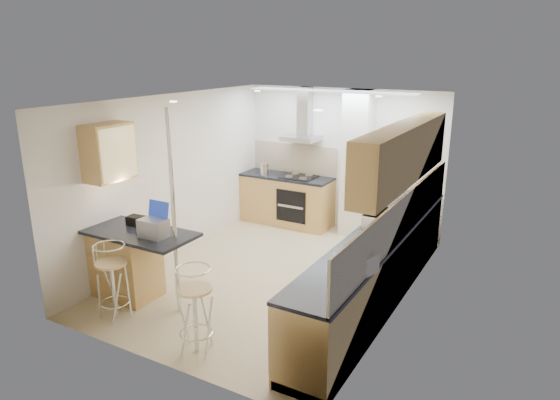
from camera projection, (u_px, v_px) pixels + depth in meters
The scene contains 16 objects.
ground at pixel (275, 276), 7.16m from camera, with size 4.80×4.80×0.00m, color tan.
room_shell at pixel (308, 169), 6.88m from camera, with size 3.64×4.84×2.51m.
right_counter at pixel (377, 268), 6.33m from camera, with size 0.63×4.40×0.92m.
back_counter at pixel (287, 200), 9.23m from camera, with size 1.70×0.63×0.92m.
peninsula at pixel (141, 266), 6.34m from camera, with size 1.47×0.72×0.94m.
microwave at pixel (381, 223), 6.17m from camera, with size 0.50×0.34×0.27m, color white.
laptop at pixel (154, 228), 6.01m from camera, with size 0.32×0.24×0.22m, color #93969B.
bag at pixel (136, 221), 6.43m from camera, with size 0.22×0.16×0.12m, color black.
bar_stool_near at pixel (113, 282), 5.89m from camera, with size 0.39×0.39×0.96m, color tan, non-canonical shape.
bar_stool_end at pixel (195, 310), 5.23m from camera, with size 0.40×0.40×0.97m, color tan, non-canonical shape.
jar_a at pixel (402, 208), 6.94m from camera, with size 0.12×0.12×0.17m, color beige.
jar_b at pixel (402, 219), 6.52m from camera, with size 0.11×0.11×0.15m, color beige.
jar_c at pixel (387, 230), 6.00m from camera, with size 0.14×0.14×0.22m, color beige.
jar_d at pixel (338, 260), 5.26m from camera, with size 0.10×0.10×0.13m, color white.
bread_bin at pixel (356, 264), 5.07m from camera, with size 0.30×0.38×0.20m, color beige.
kettle at pixel (264, 169), 9.12m from camera, with size 0.16×0.16×0.22m, color #B3B5B8.
Camera 1 is at (3.28, -5.67, 3.09)m, focal length 32.00 mm.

